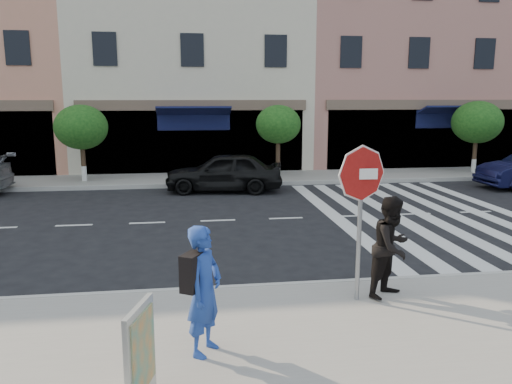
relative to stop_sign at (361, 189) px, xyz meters
name	(u,v)px	position (x,y,z in m)	size (l,w,h in m)	color
ground	(230,267)	(-1.95, 2.38, -2.04)	(120.00, 120.00, 0.00)	black
sidewalk_near	(253,352)	(-1.95, -1.37, -1.97)	(60.00, 4.50, 0.15)	gray
sidewalk_far	(208,179)	(-1.95, 13.38, -1.97)	(60.00, 3.00, 0.15)	gray
building_centre	(191,58)	(-2.45, 19.38, 3.46)	(11.00, 9.00, 11.00)	beige
building_east_mid	(411,41)	(9.55, 19.38, 4.46)	(13.00, 9.00, 13.00)	#AB7366
street_tree_wb	(81,127)	(-6.95, 13.18, 0.26)	(2.10, 2.10, 3.06)	#473323
street_tree_c	(278,125)	(1.05, 13.18, 0.31)	(1.90, 1.90, 3.04)	#473323
street_tree_ea	(477,122)	(10.05, 13.18, 0.35)	(2.20, 2.20, 3.19)	#473323
stop_sign	(361,189)	(0.00, 0.00, 0.00)	(0.93, 0.12, 2.62)	gray
photographer	(204,290)	(-2.60, -1.40, -1.02)	(0.64, 0.42, 1.75)	#213F97
walker	(392,247)	(0.62, 0.11, -1.02)	(0.85, 0.66, 1.74)	black
poster_board	(141,356)	(-3.34, -2.45, -1.33)	(0.33, 0.74, 1.15)	beige
car_far_mid	(224,172)	(-1.44, 10.87, -1.30)	(1.75, 4.35, 1.48)	black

